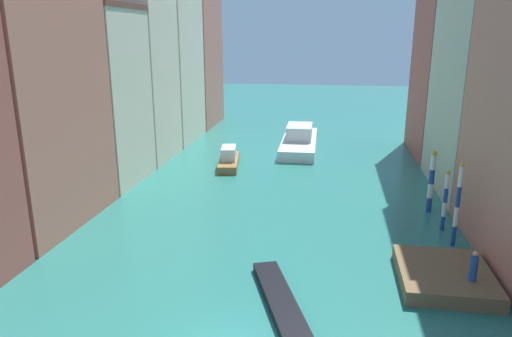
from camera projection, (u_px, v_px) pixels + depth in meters
The scene contains 16 objects.
ground_plane at pixel (288, 175), 40.77m from camera, with size 154.00×154.00×0.00m, color #28756B.
building_left_1 at pixel (17, 85), 28.33m from camera, with size 7.10×10.16×17.51m.
building_left_2 at pixel (93, 96), 37.34m from camera, with size 7.10×7.55×13.96m.
building_left_3 at pixel (129, 43), 43.58m from camera, with size 7.10×7.48×21.88m.
building_left_4 at pixel (161, 37), 51.61m from camera, with size 7.10×9.08×22.73m.
building_left_5 at pixel (188, 54), 61.45m from camera, with size 7.10×9.81×18.48m.
building_right_2 at pixel (498, 50), 34.03m from camera, with size 7.10×11.55×21.23m.
building_right_3 at pixel (458, 58), 45.03m from camera, with size 7.10×10.82×19.10m.
waterfront_dock at pixel (444, 276), 22.93m from camera, with size 4.31×5.04×0.73m.
person_on_dock at pixel (474, 267), 21.61m from camera, with size 0.36×0.36×1.46m.
mooring_pole_0 at pixel (457, 204), 26.42m from camera, with size 0.27×0.27×4.94m.
mooring_pole_1 at pixel (445, 200), 28.73m from camera, with size 0.27×0.27×3.85m.
mooring_pole_2 at pixel (431, 181), 31.69m from camera, with size 0.39×0.39×4.32m.
vaporetto_white at pixel (299, 140), 49.98m from camera, with size 3.72×12.39×2.53m.
gondola_black at pixel (289, 321), 19.60m from camera, with size 4.51×9.73×0.41m.
motorboat_0 at pixel (229, 159), 43.31m from camera, with size 2.58×6.18×1.81m.
Camera 1 is at (3.51, -14.52, 11.64)m, focal length 33.13 mm.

